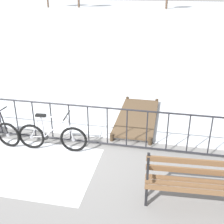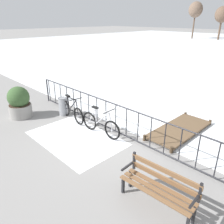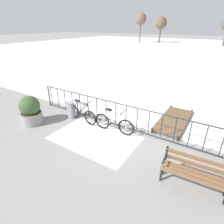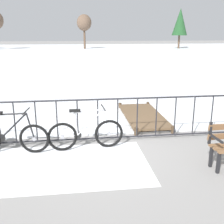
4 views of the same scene
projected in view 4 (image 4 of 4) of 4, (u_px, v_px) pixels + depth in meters
name	position (u px, v px, depth m)	size (l,w,h in m)	color
ground_plane	(98.00, 141.00, 6.81)	(160.00, 160.00, 0.00)	gray
frozen_pond	(79.00, 54.00, 33.86)	(80.00, 56.00, 0.03)	white
snow_patch	(70.00, 165.00, 5.58)	(3.15, 2.05, 0.01)	white
railing_fence	(98.00, 119.00, 6.65)	(9.06, 0.06, 1.07)	#232328
bicycle_near_railing	(86.00, 134.00, 6.26)	(1.71, 0.52, 0.97)	black
bicycle_second	(10.00, 137.00, 6.05)	(1.71, 0.52, 0.97)	black
wooden_dock	(143.00, 115.00, 8.50)	(1.10, 2.72, 0.20)	brown
tree_centre	(180.00, 22.00, 43.96)	(2.41, 2.41, 6.18)	brown
tree_east_mid	(84.00, 23.00, 42.83)	(2.25, 2.25, 5.21)	brown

